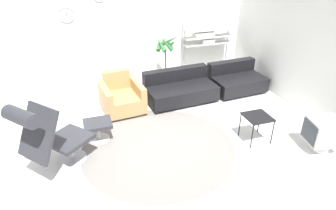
{
  "coord_description": "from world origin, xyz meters",
  "views": [
    {
      "loc": [
        -1.08,
        -4.05,
        2.97
      ],
      "look_at": [
        0.32,
        0.24,
        0.55
      ],
      "focal_mm": 32.0,
      "sensor_mm": 36.0,
      "label": 1
    }
  ],
  "objects_px": {
    "lounge_chair": "(46,132)",
    "armchair_red": "(121,97)",
    "couch_low": "(180,90)",
    "side_table": "(257,119)",
    "couch_second": "(236,81)",
    "crt_television": "(322,133)",
    "potted_plant": "(166,59)",
    "ottoman": "(98,127)",
    "shelf_unit": "(207,37)"
  },
  "relations": [
    {
      "from": "potted_plant",
      "to": "shelf_unit",
      "type": "distance_m",
      "value": 1.28
    },
    {
      "from": "lounge_chair",
      "to": "side_table",
      "type": "relative_size",
      "value": 2.56
    },
    {
      "from": "armchair_red",
      "to": "side_table",
      "type": "xyz_separation_m",
      "value": [
        1.97,
        -1.77,
        0.14
      ]
    },
    {
      "from": "couch_second",
      "to": "crt_television",
      "type": "relative_size",
      "value": 2.19
    },
    {
      "from": "lounge_chair",
      "to": "couch_second",
      "type": "height_order",
      "value": "lounge_chair"
    },
    {
      "from": "side_table",
      "to": "shelf_unit",
      "type": "distance_m",
      "value": 3.1
    },
    {
      "from": "armchair_red",
      "to": "potted_plant",
      "type": "distance_m",
      "value": 1.55
    },
    {
      "from": "lounge_chair",
      "to": "ottoman",
      "type": "bearing_deg",
      "value": 90.0
    },
    {
      "from": "couch_second",
      "to": "crt_television",
      "type": "bearing_deg",
      "value": 90.13
    },
    {
      "from": "crt_television",
      "to": "shelf_unit",
      "type": "xyz_separation_m",
      "value": [
        -0.43,
        3.58,
        0.66
      ]
    },
    {
      "from": "lounge_chair",
      "to": "shelf_unit",
      "type": "distance_m",
      "value": 4.66
    },
    {
      "from": "lounge_chair",
      "to": "couch_low",
      "type": "bearing_deg",
      "value": 81.56
    },
    {
      "from": "shelf_unit",
      "to": "armchair_red",
      "type": "bearing_deg",
      "value": -152.52
    },
    {
      "from": "lounge_chair",
      "to": "potted_plant",
      "type": "relative_size",
      "value": 0.96
    },
    {
      "from": "lounge_chair",
      "to": "couch_second",
      "type": "distance_m",
      "value": 4.32
    },
    {
      "from": "ottoman",
      "to": "potted_plant",
      "type": "relative_size",
      "value": 0.38
    },
    {
      "from": "ottoman",
      "to": "couch_second",
      "type": "bearing_deg",
      "value": 17.95
    },
    {
      "from": "crt_television",
      "to": "couch_second",
      "type": "bearing_deg",
      "value": 14.95
    },
    {
      "from": "couch_low",
      "to": "shelf_unit",
      "type": "relative_size",
      "value": 0.94
    },
    {
      "from": "side_table",
      "to": "armchair_red",
      "type": "bearing_deg",
      "value": 138.03
    },
    {
      "from": "couch_low",
      "to": "couch_second",
      "type": "distance_m",
      "value": 1.39
    },
    {
      "from": "ottoman",
      "to": "side_table",
      "type": "relative_size",
      "value": 1.01
    },
    {
      "from": "armchair_red",
      "to": "shelf_unit",
      "type": "distance_m",
      "value": 2.79
    },
    {
      "from": "couch_second",
      "to": "potted_plant",
      "type": "distance_m",
      "value": 1.69
    },
    {
      "from": "potted_plant",
      "to": "shelf_unit",
      "type": "relative_size",
      "value": 0.77
    },
    {
      "from": "couch_second",
      "to": "crt_television",
      "type": "height_order",
      "value": "couch_second"
    },
    {
      "from": "couch_low",
      "to": "potted_plant",
      "type": "height_order",
      "value": "potted_plant"
    },
    {
      "from": "shelf_unit",
      "to": "lounge_chair",
      "type": "bearing_deg",
      "value": -142.79
    },
    {
      "from": "ottoman",
      "to": "shelf_unit",
      "type": "bearing_deg",
      "value": 36.32
    },
    {
      "from": "armchair_red",
      "to": "couch_second",
      "type": "height_order",
      "value": "armchair_red"
    },
    {
      "from": "couch_second",
      "to": "shelf_unit",
      "type": "xyz_separation_m",
      "value": [
        -0.26,
        1.14,
        0.73
      ]
    },
    {
      "from": "couch_low",
      "to": "side_table",
      "type": "height_order",
      "value": "couch_low"
    },
    {
      "from": "lounge_chair",
      "to": "shelf_unit",
      "type": "relative_size",
      "value": 0.74
    },
    {
      "from": "lounge_chair",
      "to": "armchair_red",
      "type": "height_order",
      "value": "lounge_chair"
    },
    {
      "from": "armchair_red",
      "to": "lounge_chair",
      "type": "bearing_deg",
      "value": 44.5
    },
    {
      "from": "shelf_unit",
      "to": "ottoman",
      "type": "bearing_deg",
      "value": -143.68
    },
    {
      "from": "couch_second",
      "to": "potted_plant",
      "type": "relative_size",
      "value": 0.99
    },
    {
      "from": "ottoman",
      "to": "armchair_red",
      "type": "height_order",
      "value": "armchair_red"
    },
    {
      "from": "side_table",
      "to": "couch_second",
      "type": "bearing_deg",
      "value": 69.94
    },
    {
      "from": "couch_second",
      "to": "shelf_unit",
      "type": "relative_size",
      "value": 0.76
    },
    {
      "from": "couch_low",
      "to": "couch_second",
      "type": "height_order",
      "value": "same"
    },
    {
      "from": "lounge_chair",
      "to": "ottoman",
      "type": "distance_m",
      "value": 1.05
    },
    {
      "from": "armchair_red",
      "to": "side_table",
      "type": "distance_m",
      "value": 2.65
    },
    {
      "from": "couch_second",
      "to": "potted_plant",
      "type": "bearing_deg",
      "value": -32.25
    },
    {
      "from": "ottoman",
      "to": "armchair_red",
      "type": "relative_size",
      "value": 0.51
    },
    {
      "from": "couch_low",
      "to": "couch_second",
      "type": "xyz_separation_m",
      "value": [
        1.39,
        0.06,
        0.0
      ]
    },
    {
      "from": "couch_low",
      "to": "potted_plant",
      "type": "distance_m",
      "value": 0.93
    },
    {
      "from": "ottoman",
      "to": "armchair_red",
      "type": "distance_m",
      "value": 1.1
    },
    {
      "from": "couch_low",
      "to": "side_table",
      "type": "xyz_separation_m",
      "value": [
        0.7,
        -1.83,
        0.18
      ]
    },
    {
      "from": "couch_low",
      "to": "side_table",
      "type": "bearing_deg",
      "value": 107.14
    }
  ]
}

